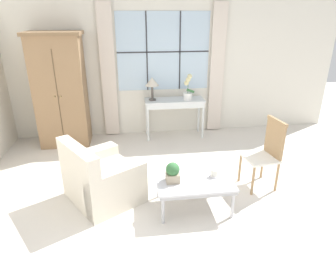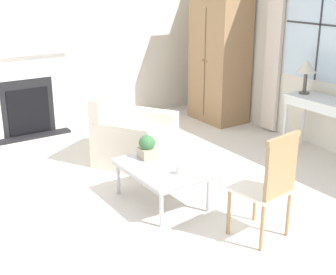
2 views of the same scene
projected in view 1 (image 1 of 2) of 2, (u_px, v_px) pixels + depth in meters
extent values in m
plane|color=silver|center=(193.00, 218.00, 3.74)|extent=(14.00, 14.00, 0.00)
cube|color=silver|center=(163.00, 65.00, 5.97)|extent=(7.20, 0.06, 2.80)
cube|color=silver|center=(163.00, 52.00, 5.83)|extent=(1.81, 0.01, 1.48)
cube|color=#2D2D33|center=(147.00, 52.00, 5.79)|extent=(0.02, 0.02, 1.48)
cube|color=#2D2D33|center=(180.00, 52.00, 5.87)|extent=(0.02, 0.02, 1.48)
cube|color=#2D2D33|center=(163.00, 52.00, 5.83)|extent=(1.81, 0.02, 0.02)
cube|color=beige|center=(108.00, 73.00, 5.80)|extent=(0.28, 0.06, 2.55)
cube|color=beige|center=(217.00, 70.00, 6.07)|extent=(0.28, 0.06, 2.55)
cube|color=#93704C|center=(61.00, 92.00, 5.53)|extent=(0.89, 0.59, 2.02)
cube|color=olive|center=(53.00, 33.00, 5.13)|extent=(0.97, 0.65, 0.06)
cube|color=brown|center=(58.00, 99.00, 5.27)|extent=(0.01, 0.01, 1.70)
sphere|color=#997F4C|center=(55.00, 97.00, 5.25)|extent=(0.03, 0.03, 0.03)
sphere|color=#997F4C|center=(61.00, 97.00, 5.26)|extent=(0.03, 0.03, 0.03)
cube|color=silver|center=(174.00, 100.00, 5.95)|extent=(1.18, 0.45, 0.03)
cube|color=silver|center=(174.00, 103.00, 5.97)|extent=(1.14, 0.44, 0.10)
cylinder|color=silver|center=(148.00, 123.00, 5.86)|extent=(0.04, 0.04, 0.75)
cylinder|color=silver|center=(203.00, 120.00, 5.99)|extent=(0.04, 0.04, 0.75)
cylinder|color=silver|center=(147.00, 117.00, 6.20)|extent=(0.04, 0.04, 0.75)
cylinder|color=silver|center=(199.00, 115.00, 6.34)|extent=(0.04, 0.04, 0.75)
cylinder|color=#4C4742|center=(152.00, 100.00, 5.88)|extent=(0.14, 0.14, 0.02)
cylinder|color=#4C4742|center=(152.00, 92.00, 5.83)|extent=(0.05, 0.05, 0.26)
cone|color=beige|center=(152.00, 81.00, 5.75)|extent=(0.26, 0.26, 0.16)
cylinder|color=white|center=(188.00, 96.00, 5.90)|extent=(0.17, 0.17, 0.14)
cylinder|color=#336638|center=(188.00, 84.00, 5.80)|extent=(0.01, 0.01, 0.35)
cube|color=#336638|center=(190.00, 91.00, 5.86)|extent=(0.16, 0.02, 0.10)
sphere|color=beige|center=(186.00, 83.00, 5.80)|extent=(0.10, 0.10, 0.10)
sphere|color=beige|center=(188.00, 80.00, 5.78)|extent=(0.10, 0.10, 0.10)
sphere|color=beige|center=(190.00, 76.00, 5.76)|extent=(0.10, 0.10, 0.10)
cube|color=beige|center=(104.00, 183.00, 4.07)|extent=(1.17, 1.20, 0.46)
cube|color=beige|center=(78.00, 162.00, 3.71)|extent=(0.62, 0.86, 0.41)
cube|color=beige|center=(92.00, 169.00, 4.29)|extent=(0.79, 0.60, 0.60)
cube|color=beige|center=(117.00, 190.00, 3.79)|extent=(0.79, 0.60, 0.60)
cube|color=white|center=(260.00, 158.00, 4.27)|extent=(0.49, 0.49, 0.03)
cube|color=#9E7A51|center=(275.00, 139.00, 4.22)|extent=(0.09, 0.41, 0.50)
cube|color=#9E7A51|center=(277.00, 121.00, 4.11)|extent=(0.10, 0.43, 0.05)
cylinder|color=#9E7A51|center=(253.00, 181.00, 4.15)|extent=(0.04, 0.04, 0.45)
cylinder|color=#9E7A51|center=(240.00, 168.00, 4.48)|extent=(0.04, 0.04, 0.45)
cylinder|color=#9E7A51|center=(277.00, 177.00, 4.24)|extent=(0.04, 0.04, 0.45)
cylinder|color=#9E7A51|center=(262.00, 165.00, 4.58)|extent=(0.04, 0.04, 0.45)
cube|color=#BCBCC1|center=(194.00, 180.00, 3.82)|extent=(0.97, 0.66, 0.03)
cube|color=#A0A0A4|center=(194.00, 183.00, 3.83)|extent=(0.95, 0.65, 0.04)
cylinder|color=#BCBCC1|center=(163.00, 210.00, 3.58)|extent=(0.04, 0.04, 0.39)
cylinder|color=#BCBCC1|center=(233.00, 204.00, 3.69)|extent=(0.04, 0.04, 0.39)
cylinder|color=#BCBCC1|center=(158.00, 185.00, 4.10)|extent=(0.04, 0.04, 0.39)
cylinder|color=#BCBCC1|center=(219.00, 181.00, 4.21)|extent=(0.04, 0.04, 0.39)
cube|color=tan|center=(173.00, 177.00, 3.75)|extent=(0.16, 0.16, 0.12)
sphere|color=#336638|center=(173.00, 169.00, 3.71)|extent=(0.17, 0.17, 0.17)
cylinder|color=silver|center=(214.00, 176.00, 3.88)|extent=(0.12, 0.12, 0.01)
cylinder|color=silver|center=(214.00, 173.00, 3.86)|extent=(0.09, 0.09, 0.09)
cylinder|color=black|center=(215.00, 169.00, 3.84)|extent=(0.00, 0.00, 0.01)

